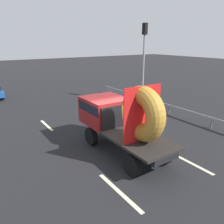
{
  "coord_description": "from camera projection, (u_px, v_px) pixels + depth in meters",
  "views": [
    {
      "loc": [
        -5.77,
        -8.01,
        5.13
      ],
      "look_at": [
        0.08,
        0.72,
        1.78
      ],
      "focal_mm": 36.06,
      "sensor_mm": 36.0,
      "label": 1
    }
  ],
  "objects": [
    {
      "name": "lane_dash_left_near",
      "position": [
        119.0,
        192.0,
        7.98
      ],
      "size": [
        0.16,
        2.56,
        0.01
      ],
      "primitive_type": "cube",
      "rotation": [
        0.0,
        0.0,
        1.57
      ],
      "color": "beige",
      "rests_on": "ground_plane"
    },
    {
      "name": "flatbed_truck",
      "position": [
        119.0,
        117.0,
        10.6
      ],
      "size": [
        2.02,
        5.42,
        3.44
      ],
      "color": "black",
      "rests_on": "ground_plane"
    },
    {
      "name": "lane_dash_right_far",
      "position": [
        96.0,
        114.0,
        16.51
      ],
      "size": [
        0.16,
        2.48,
        0.01
      ],
      "primitive_type": "cube",
      "rotation": [
        0.0,
        0.0,
        1.57
      ],
      "color": "beige",
      "rests_on": "ground_plane"
    },
    {
      "name": "lane_dash_right_near",
      "position": [
        185.0,
        160.0,
        10.1
      ],
      "size": [
        0.16,
        2.82,
        0.01
      ],
      "primitive_type": "cube",
      "rotation": [
        0.0,
        0.0,
        1.57
      ],
      "color": "beige",
      "rests_on": "ground_plane"
    },
    {
      "name": "ground_plane",
      "position": [
        119.0,
        151.0,
        10.96
      ],
      "size": [
        120.0,
        120.0,
        0.0
      ],
      "primitive_type": "plane",
      "color": "black"
    },
    {
      "name": "lane_dash_left_far",
      "position": [
        47.0,
        125.0,
        14.27
      ],
      "size": [
        0.16,
        2.13,
        0.01
      ],
      "primitive_type": "cube",
      "rotation": [
        0.0,
        0.0,
        1.57
      ],
      "color": "beige",
      "rests_on": "ground_plane"
    },
    {
      "name": "traffic_light",
      "position": [
        144.0,
        53.0,
        18.72
      ],
      "size": [
        0.42,
        0.36,
        6.5
      ],
      "color": "gray",
      "rests_on": "ground_plane"
    },
    {
      "name": "guardrail",
      "position": [
        153.0,
        102.0,
        17.66
      ],
      "size": [
        0.1,
        13.68,
        0.71
      ],
      "color": "gray",
      "rests_on": "ground_plane"
    }
  ]
}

